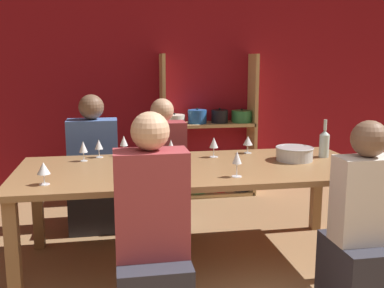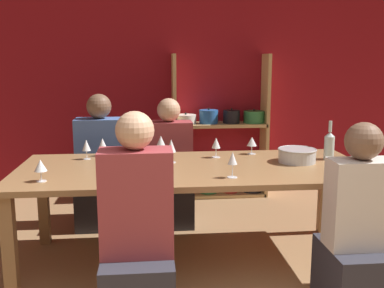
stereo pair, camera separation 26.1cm
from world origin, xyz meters
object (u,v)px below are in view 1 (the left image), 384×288
Objects in this scene: wine_glass_red_d at (99,145)px; person_near_b at (362,240)px; mixing_bowl at (294,153)px; wine_glass_empty_b at (214,143)px; wine_glass_red_b at (171,147)px; dining_table at (194,176)px; wine_glass_empty_a at (158,142)px; wine_glass_red_c at (124,142)px; wine_bottle_green at (324,143)px; person_far_a at (163,178)px; wine_glass_empty_e at (248,141)px; wine_glass_empty_d at (237,158)px; person_near_a at (152,257)px; wine_glass_red_a at (44,169)px; person_far_b at (94,179)px; shelf_unit at (208,145)px; wine_glass_empty_c at (83,147)px.

wine_glass_red_d is 0.13× the size of person_near_b.
mixing_bowl is at bearing 95.06° from person_near_b.
wine_glass_red_b is at bearing -157.65° from wine_glass_empty_b.
dining_table is 17.43× the size of wine_glass_red_d.
wine_glass_red_c is (-0.27, 0.09, -0.00)m from wine_glass_empty_a.
wine_glass_red_c reaches higher than dining_table.
wine_bottle_green is 1.63m from wine_glass_red_c.
person_far_a reaches higher than wine_glass_red_c.
wine_glass_empty_e is (-0.28, 0.33, 0.05)m from mixing_bowl.
wine_glass_empty_d is at bearing -56.61° from dining_table.
mixing_bowl is 0.97× the size of wine_bottle_green.
wine_glass_empty_d is (0.01, -0.64, 0.01)m from wine_glass_empty_b.
person_near_b reaches higher than wine_glass_empty_e.
wine_glass_red_c is 1.14× the size of wine_glass_empty_e.
wine_glass_red_c is at bearing 8.51° from wine_glass_red_d.
person_near_a reaches higher than wine_glass_red_b.
person_far_a reaches higher than dining_table.
wine_glass_empty_e is 1.33m from person_near_b.
wine_glass_empty_e is at bearing 24.78° from wine_glass_red_a.
wine_glass_red_b is 1.24× the size of wine_glass_empty_e.
person_near_a reaches higher than person_far_a.
person_near_a is at bearing -141.30° from mixing_bowl.
person_far_a is at bearing 143.90° from wine_glass_empty_e.
wine_bottle_green is 2.16m from wine_glass_red_a.
person_near_b is (1.91, -0.50, -0.41)m from wine_glass_red_a.
wine_bottle_green is at bearing -9.55° from wine_glass_red_d.
wine_glass_empty_d reaches higher than dining_table.
dining_table is at bearing 66.22° from person_near_a.
wine_glass_red_d is (-1.79, 0.30, -0.01)m from wine_bottle_green.
wine_glass_red_d is at bearing 98.38° from person_far_b.
wine_glass_empty_e is at bearing 36.69° from dining_table.
shelf_unit is 10.05× the size of wine_glass_empty_c.
wine_glass_empty_d is at bearing -58.15° from wine_glass_empty_a.
person_far_a is (0.88, 1.20, -0.42)m from wine_glass_red_a.
wine_glass_empty_e is 1.45m from person_far_b.
person_far_a reaches higher than wine_glass_empty_d.
wine_glass_empty_d is at bearing -96.77° from shelf_unit.
wine_glass_red_b is at bearing -43.84° from wine_glass_red_c.
wine_bottle_green reaches higher than wine_glass_empty_b.
wine_glass_empty_b is 0.33m from wine_glass_empty_e.
wine_glass_red_b is at bearing 88.69° from person_far_a.
wine_glass_empty_c is at bearing -134.31° from wine_glass_red_d.
wine_glass_empty_a reaches higher than wine_glass_empty_b.
wine_glass_empty_d is at bearing 144.08° from person_near_b.
person_near_b is at bearing 133.76° from person_far_b.
person_near_b is at bearing -80.46° from shelf_unit.
person_near_b reaches higher than wine_glass_empty_a.
wine_glass_red_c is 1.13× the size of wine_glass_red_d.
shelf_unit is at bearing 71.47° from person_near_a.
wine_glass_red_d is (-0.20, -0.03, -0.02)m from wine_glass_red_c.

